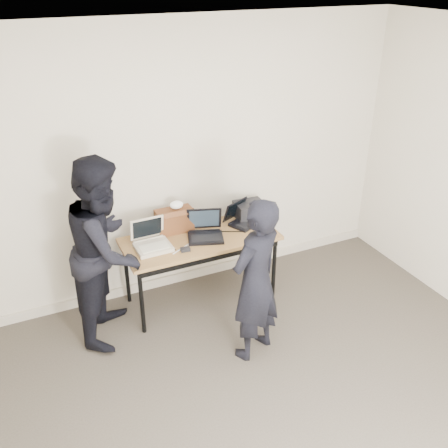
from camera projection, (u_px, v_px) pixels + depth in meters
room at (318, 280)px, 3.06m from camera, size 4.60×4.60×2.80m
desk at (201, 243)px, 4.84m from camera, size 1.50×0.65×0.72m
laptop_beige at (152, 242)px, 4.64m from camera, size 0.33×0.32×0.26m
laptop_center at (205, 231)px, 4.82m from camera, size 0.42×0.41×0.26m
laptop_right at (242, 218)px, 5.07m from camera, size 0.40×0.40×0.22m
leather_satchel at (174, 220)px, 4.87m from camera, size 0.36×0.18×0.25m
tissue at (176, 205)px, 4.81m from camera, size 0.14×0.11×0.08m
equipment_box at (250, 210)px, 5.16m from camera, size 0.31×0.27×0.17m
power_brick at (185, 249)px, 4.59m from camera, size 0.09×0.06×0.03m
cables at (205, 237)px, 4.83m from camera, size 1.15×0.43×0.01m
person_typist at (255, 281)px, 4.13m from camera, size 0.64×0.55×1.48m
person_observer at (106, 249)px, 4.35m from camera, size 0.96×1.04×1.72m
baseboard at (192, 274)px, 5.47m from camera, size 4.50×0.03×0.10m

